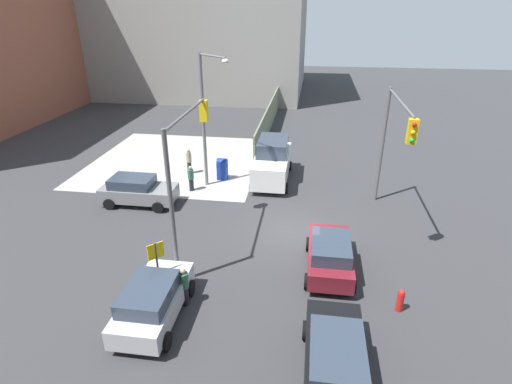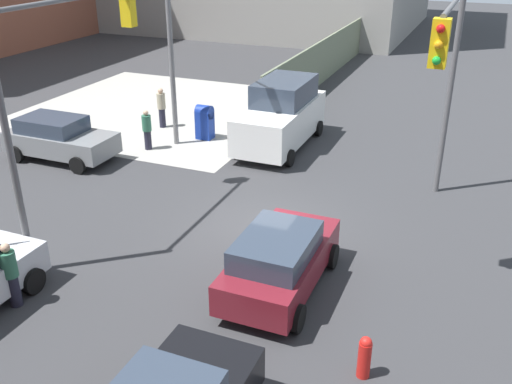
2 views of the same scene
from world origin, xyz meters
TOP-DOWN VIEW (x-y plane):
  - ground_plane at (0.00, 0.00)m, footprint 120.00×120.00m
  - sidewalk_corner at (9.00, 9.00)m, footprint 12.00×12.00m
  - construction_fence at (17.56, 3.20)m, footprint 19.13×0.12m
  - traffic_signal_nw_corner at (-2.35, 4.50)m, footprint 5.62×0.36m
  - traffic_signal_se_corner at (2.11, -4.50)m, footprint 6.19×0.36m
  - street_lamp_corner at (4.95, 5.53)m, footprint 1.98×2.07m
  - mailbox_blue at (6.20, 5.00)m, footprint 0.56×0.64m
  - fire_hydrant at (-5.00, -4.20)m, footprint 0.26×0.26m
  - sedan_gray at (2.05, 8.99)m, footprint 2.02×4.17m
  - coupe_maroon at (-2.86, -1.65)m, footprint 4.10×2.02m
  - van_white_delivery at (6.63, 1.80)m, footprint 5.40×2.32m
  - pedestrian_crossing at (6.80, 7.40)m, footprint 0.36×0.36m
  - pedestrian_waiting at (-5.80, 3.80)m, footprint 0.36×0.36m
  - pedestrian_walking_north at (4.20, 6.50)m, footprint 0.36×0.36m

SIDE VIEW (x-z plane):
  - ground_plane at x=0.00m, z-range 0.00..0.00m
  - sidewalk_corner at x=9.00m, z-range 0.00..0.01m
  - fire_hydrant at x=-5.00m, z-range 0.02..0.96m
  - mailbox_blue at x=6.20m, z-range 0.05..1.48m
  - pedestrian_walking_north at x=4.20m, z-range 0.03..1.63m
  - coupe_maroon at x=-2.86m, z-range 0.03..1.65m
  - sedan_gray at x=2.05m, z-range 0.03..1.65m
  - pedestrian_waiting at x=-5.80m, z-range 0.03..1.68m
  - pedestrian_crossing at x=6.80m, z-range 0.04..1.79m
  - construction_fence at x=17.56m, z-range 0.00..2.40m
  - van_white_delivery at x=6.63m, z-range -0.03..2.59m
  - traffic_signal_nw_corner at x=-2.35m, z-range 1.39..7.89m
  - traffic_signal_se_corner at x=2.11m, z-range 1.42..7.92m
  - street_lamp_corner at x=4.95m, z-range 0.70..8.70m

